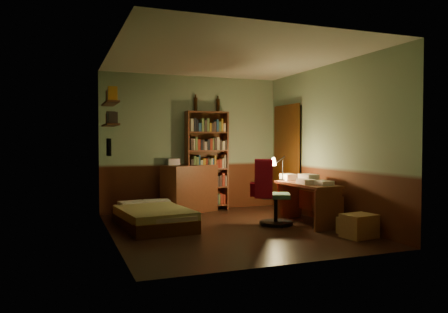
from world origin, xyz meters
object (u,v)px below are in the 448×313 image
object	(u,v)px
bed	(152,210)
cardboard_box_b	(351,226)
desk	(307,203)
dresser	(189,189)
office_chair	(276,193)
desk_lamp	(283,163)
cardboard_box_a	(359,226)
mini_stereo	(173,162)
bookshelf	(207,161)

from	to	relation	value
bed	cardboard_box_b	distance (m)	3.03
desk	dresser	bearing A→B (deg)	125.87
dresser	office_chair	distance (m)	1.95
desk_lamp	cardboard_box_a	bearing A→B (deg)	-98.90
dresser	cardboard_box_a	world-z (taller)	dresser
bed	dresser	distance (m)	1.47
bed	mini_stereo	world-z (taller)	mini_stereo
mini_stereo	cardboard_box_a	world-z (taller)	mini_stereo
mini_stereo	dresser	bearing A→B (deg)	-27.67
dresser	office_chair	size ratio (longest dim) A/B	0.99
cardboard_box_b	bookshelf	bearing A→B (deg)	114.50
desk_lamp	cardboard_box_b	size ratio (longest dim) A/B	1.78
dresser	bookshelf	size ratio (longest dim) A/B	0.52
desk	desk_lamp	xyz separation A→B (m)	(-0.12, 0.62, 0.63)
desk_lamp	office_chair	world-z (taller)	desk_lamp
cardboard_box_a	cardboard_box_b	bearing A→B (deg)	77.86
bed	cardboard_box_a	world-z (taller)	bed
office_chair	bookshelf	bearing A→B (deg)	132.18
mini_stereo	office_chair	world-z (taller)	office_chair
cardboard_box_a	office_chair	bearing A→B (deg)	118.02
desk_lamp	cardboard_box_b	bearing A→B (deg)	-95.79
bed	desk	world-z (taller)	desk
cardboard_box_b	desk	bearing A→B (deg)	101.40
cardboard_box_a	desk	bearing A→B (deg)	96.56
bed	desk_lamp	world-z (taller)	desk_lamp
dresser	mini_stereo	xyz separation A→B (m)	(-0.29, 0.12, 0.51)
desk_lamp	desk	bearing A→B (deg)	-96.21
desk_lamp	office_chair	distance (m)	0.81
office_chair	dresser	bearing A→B (deg)	143.51
dresser	office_chair	bearing A→B (deg)	-84.47
bookshelf	office_chair	world-z (taller)	bookshelf
desk	cardboard_box_a	world-z (taller)	desk
dresser	mini_stereo	world-z (taller)	mini_stereo
desk	cardboard_box_a	size ratio (longest dim) A/B	2.83
desk	office_chair	distance (m)	0.56
bed	office_chair	distance (m)	1.98
dresser	cardboard_box_a	bearing A→B (deg)	-84.78
bed	desk	bearing A→B (deg)	-19.97
mini_stereo	bookshelf	distance (m)	0.66
office_chair	bed	bearing A→B (deg)	-172.80
desk	desk_lamp	size ratio (longest dim) A/B	2.03
bed	bookshelf	distance (m)	1.91
bed	cardboard_box_a	bearing A→B (deg)	-40.05
dresser	bed	bearing A→B (deg)	-153.03
dresser	bookshelf	xyz separation A→B (m)	(0.37, 0.08, 0.51)
bed	desk_lamp	xyz separation A→B (m)	(2.28, -0.06, 0.71)
dresser	cardboard_box_a	size ratio (longest dim) A/B	2.30
mini_stereo	bookshelf	size ratio (longest dim) A/B	0.12
mini_stereo	office_chair	size ratio (longest dim) A/B	0.22
bookshelf	cardboard_box_b	size ratio (longest dim) A/B	5.61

